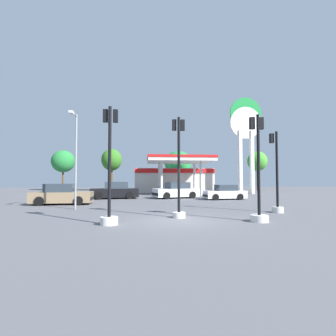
{
  "coord_description": "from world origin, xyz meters",
  "views": [
    {
      "loc": [
        -1.67,
        -12.0,
        2.03
      ],
      "look_at": [
        1.1,
        17.2,
        3.19
      ],
      "focal_mm": 27.15,
      "sensor_mm": 36.0,
      "label": 1
    }
  ],
  "objects": [
    {
      "name": "gas_station",
      "position": [
        2.65,
        24.36,
        2.1
      ],
      "size": [
        11.16,
        12.42,
        4.63
      ],
      "color": "beige",
      "rests_on": "ground"
    },
    {
      "name": "traffic_signal_1",
      "position": [
        -3.18,
        -0.66,
        1.73
      ],
      "size": [
        0.76,
        0.76,
        5.2
      ],
      "color": "silver",
      "rests_on": "ground"
    },
    {
      "name": "car_1",
      "position": [
        5.99,
        11.58,
        0.63
      ],
      "size": [
        4.0,
        2.02,
        1.39
      ],
      "color": "black",
      "rests_on": "ground"
    },
    {
      "name": "car_3",
      "position": [
        1.59,
        13.59,
        0.73
      ],
      "size": [
        4.84,
        3.09,
        1.61
      ],
      "color": "black",
      "rests_on": "ground"
    },
    {
      "name": "traffic_signal_3",
      "position": [
        3.67,
        -0.56,
        1.61
      ],
      "size": [
        0.82,
        0.82,
        5.03
      ],
      "color": "silver",
      "rests_on": "ground"
    },
    {
      "name": "station_pole_sign",
      "position": [
        11.61,
        19.93,
        8.07
      ],
      "size": [
        4.18,
        0.56,
        12.62
      ],
      "color": "white",
      "rests_on": "ground"
    },
    {
      "name": "traffic_signal_2",
      "position": [
        6.12,
        2.31,
        1.52
      ],
      "size": [
        0.65,
        0.68,
        4.79
      ],
      "color": "silver",
      "rests_on": "ground"
    },
    {
      "name": "tree_0",
      "position": [
        -14.83,
        30.79,
        4.75
      ],
      "size": [
        3.7,
        3.7,
        6.57
      ],
      "color": "brown",
      "rests_on": "ground"
    },
    {
      "name": "tree_1",
      "position": [
        -6.8,
        28.9,
        4.89
      ],
      "size": [
        3.21,
        3.21,
        6.68
      ],
      "color": "brown",
      "rests_on": "ground"
    },
    {
      "name": "ground_plane",
      "position": [
        0.0,
        0.0,
        0.0
      ],
      "size": [
        90.0,
        90.0,
        0.0
      ],
      "primitive_type": "plane",
      "color": "#56565B",
      "rests_on": "ground"
    },
    {
      "name": "car_2",
      "position": [
        -7.97,
        8.35,
        0.72
      ],
      "size": [
        4.53,
        2.19,
        1.6
      ],
      "color": "black",
      "rests_on": "ground"
    },
    {
      "name": "car_0",
      "position": [
        -4.56,
        13.57,
        0.75
      ],
      "size": [
        4.85,
        2.61,
        1.66
      ],
      "color": "black",
      "rests_on": "ground"
    },
    {
      "name": "tree_2",
      "position": [
        3.92,
        29.27,
        4.47
      ],
      "size": [
        4.44,
        4.44,
        6.47
      ],
      "color": "brown",
      "rests_on": "ground"
    },
    {
      "name": "corner_streetlamp",
      "position": [
        -6.11,
        4.82,
        3.78
      ],
      "size": [
        0.24,
        1.48,
        6.2
      ],
      "color": "gray",
      "rests_on": "ground"
    },
    {
      "name": "tree_3",
      "position": [
        17.3,
        28.94,
        4.86
      ],
      "size": [
        3.24,
        3.24,
        6.54
      ],
      "color": "brown",
      "rests_on": "ground"
    },
    {
      "name": "traffic_signal_0",
      "position": [
        0.12,
        0.99,
        2.12
      ],
      "size": [
        0.66,
        0.69,
        5.19
      ],
      "color": "silver",
      "rests_on": "ground"
    }
  ]
}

